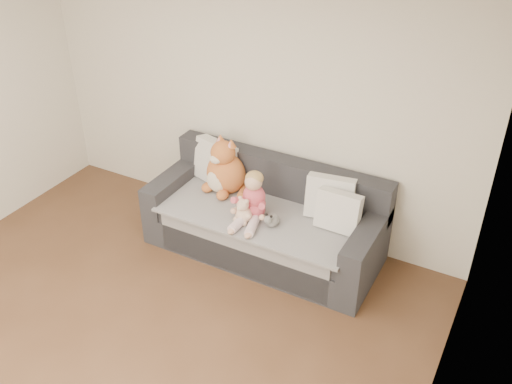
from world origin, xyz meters
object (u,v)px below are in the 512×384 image
plush_cat (225,171)px  teddy_bear (243,212)px  sippy_cup (246,211)px  toddler (252,200)px  sofa (266,222)px

plush_cat → teddy_bear: bearing=-28.5°
sippy_cup → plush_cat: bearing=143.0°
toddler → teddy_bear: bearing=-125.4°
plush_cat → toddler: bearing=-18.4°
sippy_cup → toddler: bearing=2.3°
plush_cat → teddy_bear: 0.58m
toddler → teddy_bear: size_ratio=1.87×
toddler → sippy_cup: bearing=175.5°
toddler → sippy_cup: 0.15m
teddy_bear → sippy_cup: teddy_bear is taller
sofa → teddy_bear: sofa is taller
toddler → sofa: bearing=76.1°
toddler → plush_cat: size_ratio=0.80×
sofa → teddy_bear: 0.41m
toddler → teddy_bear: (-0.05, -0.09, -0.09)m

